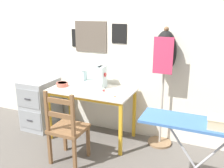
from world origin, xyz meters
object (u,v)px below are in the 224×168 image
Objects in this scene: wooden_chair at (67,129)px; ironing_board at (200,128)px; storage_box at (218,123)px; filing_cabinet at (41,104)px; scissors at (116,97)px; thread_spool_near_machine at (104,90)px; fabric_bowl at (62,84)px; dress_form at (164,62)px; sewing_machine at (95,77)px.

wooden_chair is 0.91× the size of ironing_board.
ironing_board is at bearing 160.83° from storage_box.
ironing_board is at bearing -19.23° from filing_cabinet.
ironing_board is (1.46, -0.17, 0.38)m from wooden_chair.
thread_spool_near_machine is at bearing 147.66° from scissors.
wooden_chair is at bearing -53.14° from fabric_bowl.
wooden_chair is at bearing -137.54° from dress_form.
wooden_chair is 1.21× the size of filing_cabinet.
fabric_bowl reaches higher than scissors.
thread_spool_near_machine reaches higher than filing_cabinet.
fabric_bowl is at bearing 158.08° from ironing_board.
ironing_board is (1.27, -0.79, 0.06)m from thread_spool_near_machine.
dress_form reaches higher than sewing_machine.
dress_form is 1.57× the size of ironing_board.
ironing_board reaches higher than thread_spool_near_machine.
sewing_machine reaches higher than scissors.
fabric_bowl is 2.20m from storage_box.
sewing_machine is 1.03m from filing_cabinet.
wooden_chair is at bearing 173.22° from ironing_board.
sewing_machine is 1.73m from ironing_board.
ironing_board is at bearing -62.34° from dress_form.
storage_box is at bearing -7.84° from wooden_chair.
wooden_chair reaches higher than thread_spool_near_machine.
filing_cabinet is at bearing 172.82° from fabric_bowl.
dress_form reaches higher than scissors.
sewing_machine is at bearing 148.66° from storage_box.
ironing_board reaches higher than fabric_bowl.
sewing_machine reaches higher than storage_box.
storage_box is at bearing -19.17° from ironing_board.
filing_cabinet is (-0.90, 0.65, -0.05)m from wooden_chair.
scissors is at bearing 148.35° from ironing_board.
fabric_bowl is 0.60m from filing_cabinet.
dress_form is at bearing 42.46° from wooden_chair.
storage_box is (1.59, -0.22, 0.48)m from wooden_chair.
fabric_bowl is 0.81m from wooden_chair.
storage_box is at bearing -30.38° from scissors.
dress_form is at bearing 37.28° from scissors.
filing_cabinet reaches higher than scissors.
thread_spool_near_machine is 0.25× the size of storage_box.
sewing_machine is 1.87m from storage_box.
sewing_machine reaches higher than thread_spool_near_machine.
thread_spool_near_machine is (0.19, -0.14, -0.13)m from sewing_machine.
sewing_machine is at bearing -174.15° from dress_form.
scissors is 0.70m from wooden_chair.
fabric_bowl is 1.18× the size of scissors.
dress_form is at bearing 5.85° from sewing_machine.
ironing_board is 0.17m from storage_box.
sewing_machine is 0.97m from dress_form.
filing_cabinet is at bearing 178.08° from thread_spool_near_machine.
sewing_machine is at bearing 19.81° from fabric_bowl.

